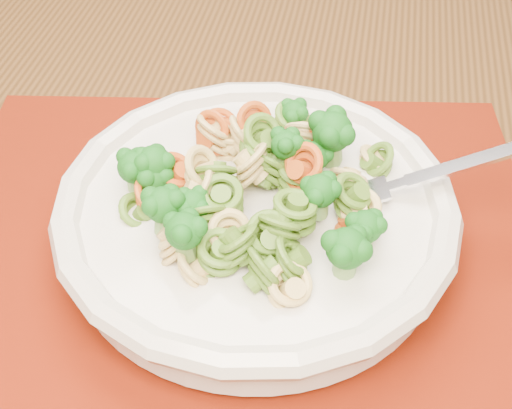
% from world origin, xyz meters
% --- Properties ---
extents(dining_table, '(1.67, 1.31, 0.76)m').
position_xyz_m(dining_table, '(-0.06, 0.28, 0.67)').
color(dining_table, '#513216').
rests_on(dining_table, ground).
extents(placemat, '(0.53, 0.48, 0.00)m').
position_xyz_m(placemat, '(-0.09, 0.23, 0.77)').
color(placemat, '#651504').
rests_on(placemat, dining_table).
extents(pasta_bowl, '(0.27, 0.27, 0.05)m').
position_xyz_m(pasta_bowl, '(-0.08, 0.22, 0.80)').
color(pasta_bowl, beige).
rests_on(pasta_bowl, placemat).
extents(pasta_broccoli_heap, '(0.23, 0.23, 0.06)m').
position_xyz_m(pasta_broccoli_heap, '(-0.08, 0.22, 0.81)').
color(pasta_broccoli_heap, tan).
rests_on(pasta_broccoli_heap, pasta_bowl).
extents(fork, '(0.17, 0.11, 0.08)m').
position_xyz_m(fork, '(-0.01, 0.26, 0.81)').
color(fork, silver).
rests_on(fork, pasta_bowl).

